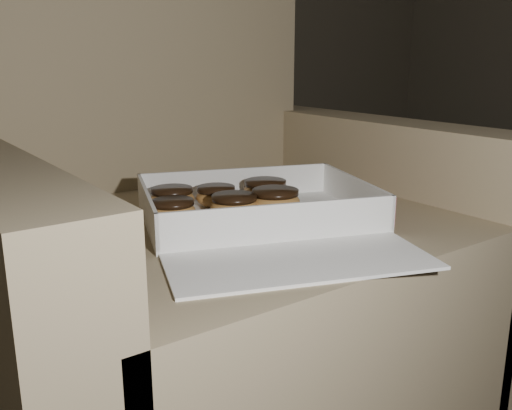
% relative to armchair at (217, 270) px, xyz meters
% --- Properties ---
extents(armchair, '(0.97, 0.82, 1.01)m').
position_rel_armchair_xyz_m(armchair, '(0.00, 0.00, 0.00)').
color(armchair, '#867255').
rests_on(armchair, floor).
extents(bakery_box, '(0.53, 0.57, 0.07)m').
position_rel_armchair_xyz_m(bakery_box, '(0.00, -0.16, 0.15)').
color(bakery_box, white).
rests_on(bakery_box, armchair).
extents(donut_a, '(0.09, 0.09, 0.04)m').
position_rel_armchair_xyz_m(donut_a, '(-0.03, -0.11, 0.17)').
color(donut_a, '#C18F43').
rests_on(donut_a, bakery_box).
extents(donut_b, '(0.08, 0.08, 0.04)m').
position_rel_armchair_xyz_m(donut_b, '(-0.13, -0.07, 0.16)').
color(donut_b, '#C18F43').
rests_on(donut_b, bakery_box).
extents(donut_c, '(0.08, 0.08, 0.04)m').
position_rel_armchair_xyz_m(donut_c, '(-0.01, -0.02, 0.16)').
color(donut_c, '#C18F43').
rests_on(donut_c, bakery_box).
extents(donut_d, '(0.08, 0.08, 0.04)m').
position_rel_armchair_xyz_m(donut_d, '(-0.09, 0.01, 0.16)').
color(donut_d, '#C18F43').
rests_on(donut_d, bakery_box).
extents(donut_e, '(0.09, 0.09, 0.04)m').
position_rel_armchair_xyz_m(donut_e, '(0.09, -0.05, 0.17)').
color(donut_e, '#C18F43').
rests_on(donut_e, bakery_box).
extents(donut_f, '(0.09, 0.09, 0.05)m').
position_rel_armchair_xyz_m(donut_f, '(0.05, -0.13, 0.17)').
color(donut_f, '#C18F43').
rests_on(donut_f, bakery_box).
extents(crumb_a, '(0.01, 0.01, 0.00)m').
position_rel_armchair_xyz_m(crumb_a, '(-0.13, -0.14, 0.14)').
color(crumb_a, black).
rests_on(crumb_a, bakery_box).
extents(crumb_b, '(0.01, 0.01, 0.00)m').
position_rel_armchair_xyz_m(crumb_b, '(-0.09, -0.10, 0.14)').
color(crumb_b, black).
rests_on(crumb_b, bakery_box).
extents(crumb_c, '(0.01, 0.01, 0.00)m').
position_rel_armchair_xyz_m(crumb_c, '(-0.15, -0.16, 0.14)').
color(crumb_c, black).
rests_on(crumb_c, bakery_box).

